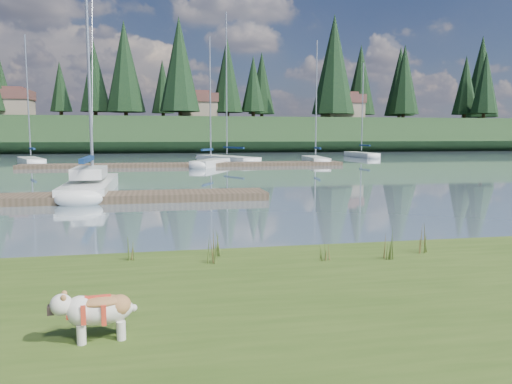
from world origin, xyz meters
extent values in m
plane|color=slate|center=(0.00, 30.00, 0.00)|extent=(200.00, 200.00, 0.00)
cube|color=#39501A|center=(0.00, -6.00, 0.17)|extent=(60.00, 9.00, 0.35)
cube|color=#1C3319|center=(0.00, 73.00, 2.50)|extent=(200.00, 20.00, 5.00)
cylinder|color=silver|center=(-1.07, -5.70, 0.45)|extent=(0.10, 0.10, 0.20)
cylinder|color=silver|center=(-1.09, -5.49, 0.45)|extent=(0.10, 0.10, 0.20)
cylinder|color=silver|center=(-0.66, -5.65, 0.45)|extent=(0.10, 0.10, 0.20)
cylinder|color=silver|center=(-0.69, -5.45, 0.45)|extent=(0.10, 0.10, 0.20)
ellipsoid|color=silver|center=(-0.87, -5.57, 0.67)|extent=(0.71, 0.41, 0.32)
ellipsoid|color=#A8703F|center=(-0.87, -5.57, 0.77)|extent=(0.50, 0.37, 0.11)
ellipsoid|color=silver|center=(-1.27, -5.62, 0.77)|extent=(0.26, 0.27, 0.24)
cube|color=black|center=(-1.38, -5.63, 0.73)|extent=(0.08, 0.12, 0.09)
cube|color=silver|center=(-3.23, 12.04, 0.22)|extent=(1.96, 8.04, 0.70)
ellipsoid|color=silver|center=(-3.30, 16.05, 0.22)|extent=(1.78, 2.21, 0.70)
cylinder|color=silver|center=(-3.25, 12.77, 6.87)|extent=(0.14, 0.14, 12.13)
cube|color=#0C264D|center=(-3.21, 10.86, 1.55)|extent=(0.26, 3.64, 0.20)
cube|color=silver|center=(-3.23, 11.59, 0.95)|extent=(1.32, 2.93, 0.45)
cube|color=#4C3D2C|center=(-4.00, 9.00, 0.15)|extent=(16.00, 2.00, 0.30)
cube|color=#4C3D2C|center=(2.00, 30.00, 0.15)|extent=(26.00, 2.20, 0.30)
cube|color=silver|center=(-11.37, 35.94, 0.22)|extent=(3.77, 6.72, 0.70)
ellipsoid|color=silver|center=(-12.56, 39.04, 0.22)|extent=(1.99, 2.20, 0.70)
cylinder|color=silver|center=(-11.37, 35.94, 5.97)|extent=(0.12, 0.12, 10.35)
cube|color=#0C264D|center=(-11.05, 35.10, 1.40)|extent=(1.13, 2.53, 0.20)
cube|color=silver|center=(3.92, 29.91, 0.22)|extent=(3.87, 6.10, 0.70)
ellipsoid|color=silver|center=(5.23, 32.66, 0.22)|extent=(1.92, 2.07, 0.70)
cylinder|color=silver|center=(3.92, 29.91, 5.60)|extent=(0.12, 0.12, 9.60)
cube|color=#0C264D|center=(3.56, 29.16, 1.40)|extent=(1.22, 2.28, 0.20)
cube|color=silver|center=(6.12, 36.34, 0.22)|extent=(5.30, 8.56, 0.70)
ellipsoid|color=silver|center=(4.35, 40.21, 0.22)|extent=(2.66, 2.89, 0.70)
cylinder|color=silver|center=(6.12, 36.34, 7.35)|extent=(0.12, 0.12, 13.10)
cube|color=#0C264D|center=(6.60, 35.28, 1.40)|extent=(1.59, 3.17, 0.20)
cube|color=silver|center=(13.90, 33.06, 0.22)|extent=(2.29, 6.76, 0.70)
ellipsoid|color=silver|center=(14.30, 36.35, 0.22)|extent=(1.65, 1.97, 0.70)
cylinder|color=silver|center=(13.90, 33.06, 5.91)|extent=(0.12, 0.12, 10.22)
cube|color=#0C264D|center=(13.79, 32.16, 1.40)|extent=(0.52, 2.64, 0.20)
cube|color=silver|center=(22.80, 43.54, 0.22)|extent=(1.71, 6.70, 0.70)
ellipsoid|color=silver|center=(22.71, 46.87, 0.22)|extent=(1.51, 1.86, 0.70)
cylinder|color=silver|center=(22.80, 43.54, 5.77)|extent=(0.12, 0.12, 9.94)
cube|color=#0C264D|center=(22.83, 42.63, 1.40)|extent=(0.28, 2.65, 0.20)
cone|color=#475B23|center=(0.61, -2.54, 0.63)|extent=(0.03, 0.03, 0.55)
cone|color=brown|center=(0.72, -2.61, 0.57)|extent=(0.03, 0.03, 0.44)
cone|color=#475B23|center=(0.67, -2.51, 0.65)|extent=(0.03, 0.03, 0.61)
cone|color=brown|center=(0.75, -2.57, 0.54)|extent=(0.03, 0.03, 0.39)
cone|color=#475B23|center=(0.63, -2.62, 0.60)|extent=(0.03, 0.03, 0.50)
cone|color=#475B23|center=(0.76, -2.07, 0.58)|extent=(0.03, 0.03, 0.47)
cone|color=brown|center=(0.87, -2.14, 0.54)|extent=(0.03, 0.03, 0.38)
cone|color=#475B23|center=(0.82, -2.04, 0.61)|extent=(0.03, 0.03, 0.52)
cone|color=brown|center=(0.90, -2.10, 0.51)|extent=(0.03, 0.03, 0.33)
cone|color=#475B23|center=(0.78, -2.15, 0.56)|extent=(0.03, 0.03, 0.42)
cone|color=#475B23|center=(3.71, -2.86, 0.62)|extent=(0.03, 0.03, 0.54)
cone|color=brown|center=(3.82, -2.93, 0.57)|extent=(0.03, 0.03, 0.43)
cone|color=#475B23|center=(3.77, -2.83, 0.65)|extent=(0.03, 0.03, 0.59)
cone|color=brown|center=(3.85, -2.89, 0.54)|extent=(0.03, 0.03, 0.38)
cone|color=#475B23|center=(3.73, -2.94, 0.59)|extent=(0.03, 0.03, 0.49)
cone|color=#475B23|center=(-0.79, -2.04, 0.58)|extent=(0.03, 0.03, 0.47)
cone|color=brown|center=(-0.68, -2.11, 0.54)|extent=(0.03, 0.03, 0.37)
cone|color=#475B23|center=(-0.73, -2.01, 0.61)|extent=(0.03, 0.03, 0.51)
cone|color=brown|center=(-0.65, -2.07, 0.51)|extent=(0.03, 0.03, 0.33)
cone|color=#475B23|center=(-0.77, -2.12, 0.56)|extent=(0.03, 0.03, 0.42)
cone|color=#475B23|center=(2.55, -2.70, 0.53)|extent=(0.03, 0.03, 0.36)
cone|color=brown|center=(2.66, -2.77, 0.49)|extent=(0.03, 0.03, 0.29)
cone|color=#475B23|center=(2.61, -2.67, 0.55)|extent=(0.03, 0.03, 0.39)
cone|color=brown|center=(2.69, -2.73, 0.48)|extent=(0.03, 0.03, 0.25)
cone|color=#475B23|center=(2.57, -2.78, 0.51)|extent=(0.03, 0.03, 0.32)
cone|color=#475B23|center=(4.55, -2.56, 0.61)|extent=(0.03, 0.03, 0.52)
cone|color=brown|center=(4.66, -2.63, 0.56)|extent=(0.03, 0.03, 0.41)
cone|color=#475B23|center=(4.61, -2.53, 0.63)|extent=(0.03, 0.03, 0.57)
cone|color=brown|center=(4.69, -2.59, 0.53)|extent=(0.03, 0.03, 0.36)
cone|color=#475B23|center=(4.57, -2.64, 0.58)|extent=(0.03, 0.03, 0.47)
cube|color=#33281C|center=(0.00, -1.60, 0.07)|extent=(60.00, 0.50, 0.14)
cylinder|color=#382619|center=(-10.00, 72.00, 5.90)|extent=(0.60, 0.60, 1.80)
cone|color=black|center=(-10.00, 72.00, 11.75)|extent=(4.84, 4.84, 11.00)
cylinder|color=#382619|center=(3.00, 66.00, 5.90)|extent=(0.60, 0.60, 1.80)
cone|color=black|center=(3.00, 66.00, 13.10)|extent=(6.16, 6.16, 14.00)
cylinder|color=#382619|center=(15.00, 70.00, 5.90)|extent=(0.60, 0.60, 1.80)
cone|color=black|center=(15.00, 70.00, 10.85)|extent=(3.96, 3.96, 9.00)
cylinder|color=#382619|center=(28.00, 68.00, 5.90)|extent=(0.60, 0.60, 1.80)
cone|color=black|center=(28.00, 68.00, 14.00)|extent=(7.04, 7.04, 16.00)
cylinder|color=#382619|center=(42.00, 71.00, 5.90)|extent=(0.60, 0.60, 1.80)
cone|color=black|center=(42.00, 71.00, 12.20)|extent=(5.28, 5.28, 12.00)
cylinder|color=#382619|center=(55.00, 67.00, 5.90)|extent=(0.60, 0.60, 1.80)
cone|color=black|center=(55.00, 67.00, 11.52)|extent=(4.62, 4.62, 10.50)
cube|color=gray|center=(-22.00, 70.00, 6.40)|extent=(6.00, 5.00, 2.80)
cube|color=brown|center=(-22.00, 70.00, 8.50)|extent=(6.30, 5.30, 1.40)
cube|color=brown|center=(-22.00, 70.00, 9.30)|extent=(4.20, 3.60, 0.70)
cube|color=gray|center=(6.00, 71.00, 6.40)|extent=(6.00, 5.00, 2.80)
cube|color=brown|center=(6.00, 71.00, 8.50)|extent=(6.30, 5.30, 1.40)
cube|color=brown|center=(6.00, 71.00, 9.30)|extent=(4.20, 3.60, 0.70)
cube|color=gray|center=(30.00, 69.00, 6.40)|extent=(6.00, 5.00, 2.80)
cube|color=brown|center=(30.00, 69.00, 8.50)|extent=(6.30, 5.30, 1.40)
cube|color=brown|center=(30.00, 69.00, 9.30)|extent=(4.20, 3.60, 0.70)
camera|label=1|loc=(-0.21, -11.05, 2.57)|focal=35.00mm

